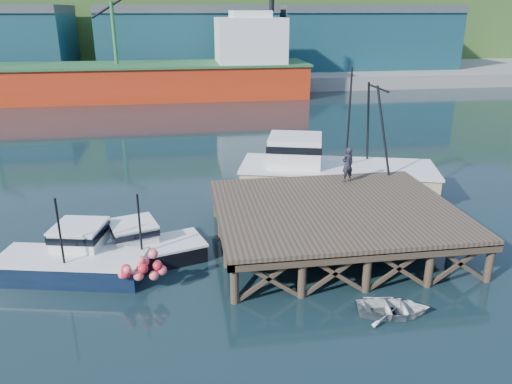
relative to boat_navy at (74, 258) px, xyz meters
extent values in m
plane|color=black|center=(7.18, 1.21, -0.83)|extent=(300.00, 300.00, 0.00)
cube|color=brown|center=(12.68, 1.21, 1.17)|extent=(12.00, 10.00, 0.25)
cube|color=#473828|center=(12.68, -3.64, 0.92)|extent=(12.00, 0.30, 0.35)
cylinder|color=#473828|center=(6.98, -3.49, -0.03)|extent=(0.36, 0.36, 2.60)
cylinder|color=#473828|center=(18.38, -3.49, -0.03)|extent=(0.36, 0.36, 2.60)
cylinder|color=#473828|center=(6.98, 5.91, -0.03)|extent=(0.36, 0.36, 2.60)
cylinder|color=#473828|center=(18.38, 5.91, -0.03)|extent=(0.36, 0.36, 2.60)
cube|color=gray|center=(7.18, 71.21, 0.17)|extent=(160.00, 40.00, 2.00)
cube|color=#184352|center=(7.18, 66.21, 5.67)|extent=(28.00, 16.00, 9.00)
cube|color=#184352|center=(37.18, 66.21, 5.67)|extent=(30.00, 16.00, 9.00)
cube|color=red|center=(-4.82, 49.21, 1.37)|extent=(55.00, 9.50, 4.40)
cube|color=#26592D|center=(-4.82, 49.21, 3.67)|extent=(55.50, 10.00, 0.30)
cube|color=silver|center=(15.18, 49.21, 6.67)|extent=(9.00, 9.00, 6.00)
cube|color=silver|center=(15.18, 49.21, 9.97)|extent=(5.00, 7.00, 1.20)
cylinder|color=black|center=(18.18, 49.21, 11.67)|extent=(0.70, 0.70, 2.50)
cube|color=#2D511E|center=(7.18, 101.21, 10.17)|extent=(220.00, 50.00, 22.00)
cube|color=#0E1B32|center=(-0.07, -0.29, -0.33)|extent=(6.81, 3.71, 1.00)
cube|color=silver|center=(-0.07, -0.29, 0.20)|extent=(6.94, 3.78, 0.13)
cube|color=silver|center=(0.19, 0.84, 0.67)|extent=(2.52, 2.52, 1.00)
cube|color=black|center=(0.19, 0.84, 0.90)|extent=(2.66, 2.66, 0.33)
cylinder|color=black|center=(-0.21, -0.92, 1.73)|extent=(0.10, 0.10, 3.11)
cube|color=black|center=(2.89, 0.46, -0.41)|extent=(6.43, 3.87, 0.84)
cube|color=silver|center=(2.89, 0.46, 0.03)|extent=(6.56, 3.94, 0.11)
cube|color=silver|center=(2.58, 1.51, 0.43)|extent=(2.50, 2.50, 0.84)
cube|color=black|center=(2.58, 1.51, 0.62)|extent=(2.64, 2.64, 0.28)
cylinder|color=black|center=(3.06, -0.12, 1.50)|extent=(0.10, 0.10, 2.98)
sphere|color=#FF5D65|center=(2.72, -2.14, 0.20)|extent=(0.39, 0.39, 0.39)
sphere|color=#FF5D65|center=(3.56, -1.95, 0.38)|extent=(0.39, 0.39, 0.39)
sphere|color=red|center=(3.19, -2.42, 0.57)|extent=(0.39, 0.39, 0.39)
cube|color=#C6BD80|center=(14.95, 8.02, 0.16)|extent=(12.78, 7.36, 1.98)
cube|color=silver|center=(14.95, 8.02, 1.21)|extent=(13.05, 7.63, 0.16)
cube|color=silver|center=(12.20, 8.02, 2.14)|extent=(4.02, 3.87, 1.98)
cube|color=black|center=(12.20, 8.02, 2.58)|extent=(4.16, 4.01, 0.44)
cylinder|color=black|center=(15.50, 8.02, 4.12)|extent=(0.12, 0.12, 6.60)
imported|color=silver|center=(13.12, -5.34, -0.53)|extent=(3.25, 2.59, 0.60)
imported|color=black|center=(14.48, 4.86, 2.31)|extent=(0.86, 0.69, 2.03)
camera|label=1|loc=(5.10, -21.36, 10.66)|focal=35.00mm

